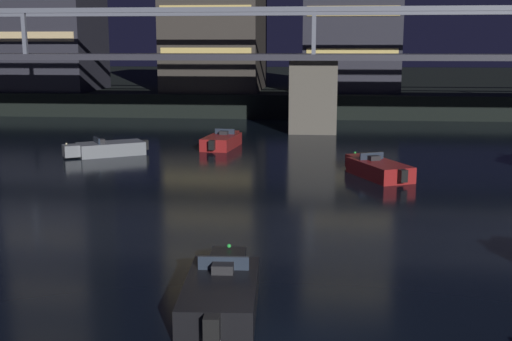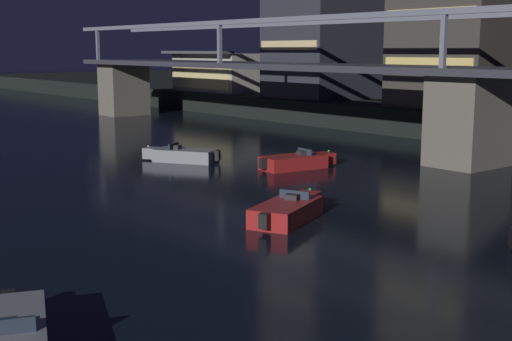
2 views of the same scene
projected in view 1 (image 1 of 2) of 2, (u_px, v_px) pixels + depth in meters
The scene contains 6 objects.
far_riverbank at pixel (316, 83), 97.55m from camera, with size 240.00×80.00×2.20m, color black.
river_bridge at pixel (314, 73), 49.99m from camera, with size 93.13×6.40×9.38m.
speedboat_near_center at pixel (377, 169), 33.06m from camera, with size 3.31×4.98×1.16m.
speedboat_mid_left at pixel (222, 141), 42.70m from camera, with size 2.29×5.23×1.16m.
speedboat_mid_right at pixel (222, 292), 16.50m from camera, with size 2.03×5.22×1.16m.
speedboat_far_center at pixel (107, 149), 39.54m from camera, with size 4.82×3.73×1.16m.
Camera 1 is at (0.48, -12.69, 6.61)m, focal length 45.33 mm.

